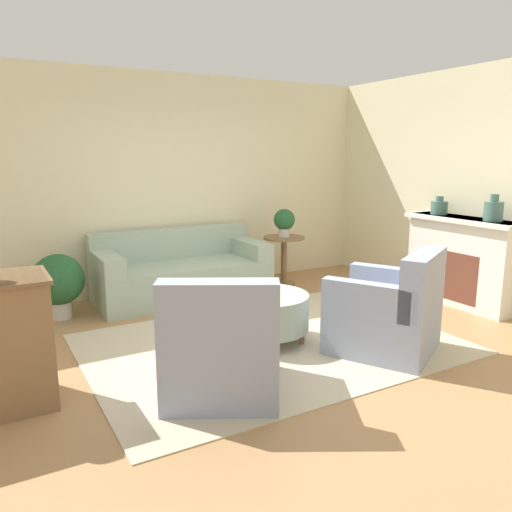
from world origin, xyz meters
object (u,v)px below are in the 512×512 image
Objects in this scene: armchair_left at (221,350)px; vase_mantel_far at (493,211)px; side_table at (284,252)px; potted_plant_on_side_table at (284,221)px; couch at (181,273)px; vase_mantel_near at (439,207)px; armchair_right at (390,314)px; ottoman_table at (266,311)px; potted_plant_floor at (58,282)px.

armchair_left is 3.88× the size of vase_mantel_far.
side_table is 1.77× the size of potted_plant_on_side_table.
vase_mantel_near is (2.80, -1.56, 0.83)m from couch.
vase_mantel_near is 0.74m from vase_mantel_far.
side_table is 2.25× the size of vase_mantel_far.
armchair_left is 3.31m from side_table.
armchair_right reaches higher than side_table.
armchair_right is at bearing -43.06° from ottoman_table.
potted_plant_floor is (-1.62, 1.71, 0.12)m from ottoman_table.
side_table is at bearing 79.38° from armchair_right.
ottoman_table is at bearing 169.87° from vase_mantel_far.
potted_plant_floor is (-2.46, 2.50, 0.06)m from armchair_right.
potted_plant_on_side_table is 0.53× the size of potted_plant_floor.
armchair_right is 2.23m from vase_mantel_near.
vase_mantel_near is 1.98m from potted_plant_on_side_table.
side_table is (0.47, 2.50, 0.10)m from armchair_right.
armchair_left is 1.16m from ottoman_table.
ottoman_table is 2.24m from potted_plant_on_side_table.
vase_mantel_near is at bearing 16.79° from armchair_left.
couch reaches higher than ottoman_table.
vase_mantel_near reaches higher than armchair_left.
vase_mantel_far is (2.64, -0.47, 0.87)m from ottoman_table.
potted_plant_floor is (-0.77, 2.50, 0.06)m from armchair_left.
potted_plant_on_side_table is at bearing 79.38° from armchair_right.
couch is at bearing 140.61° from vase_mantel_far.
potted_plant_on_side_table is at bearing 52.58° from ottoman_table.
vase_mantel_near reaches higher than side_table.
armchair_left reaches higher than potted_plant_floor.
vase_mantel_near is at bearing 30.35° from armchair_right.
potted_plant_floor is at bearing -175.63° from couch.
vase_mantel_near is (1.33, -1.45, 0.68)m from side_table.
ottoman_table is 2.80× the size of vase_mantel_far.
potted_plant_on_side_table is at bearing 121.36° from vase_mantel_far.
armchair_right is at bearing -100.62° from potted_plant_on_side_table.
ottoman_table is (-0.84, 0.79, -0.06)m from armchair_right.
vase_mantel_far is at bearing -39.39° from couch.
side_table is at bearing 90.00° from potted_plant_on_side_table.
potted_plant_on_side_table is at bearing 0.04° from potted_plant_floor.
potted_plant_floor is (-2.93, -0.00, -0.05)m from side_table.
potted_plant_floor is (-4.26, 1.44, -0.72)m from vase_mantel_near.
vase_mantel_near is at bearing -18.71° from potted_plant_floor.
armchair_left is at bearing -163.21° from vase_mantel_near.
potted_plant_on_side_table is at bearing -90.00° from side_table.
armchair_left is 3.73m from vase_mantel_near.
vase_mantel_near is (2.64, 0.27, 0.84)m from ottoman_table.
couch is 1.48m from potted_plant_floor.
couch is 3.31m from vase_mantel_near.
couch is 1.58m from potted_plant_on_side_table.
couch is at bearing 94.79° from ottoman_table.
ottoman_table is 3.74× the size of vase_mantel_near.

